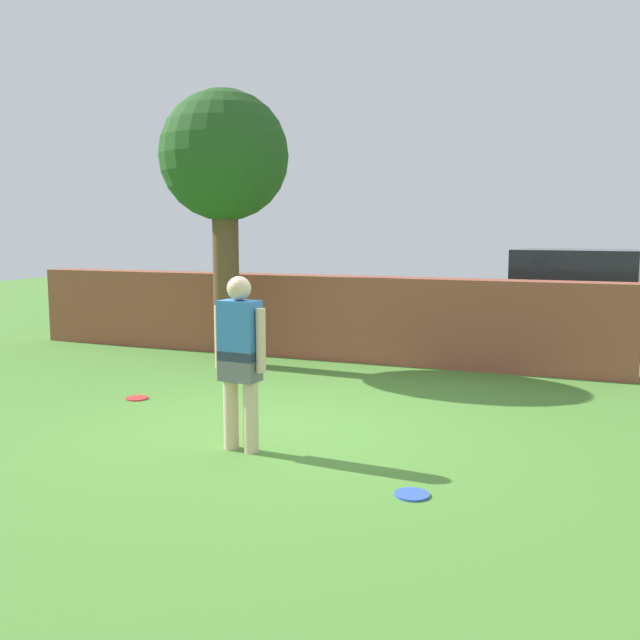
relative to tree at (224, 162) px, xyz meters
The scene contains 7 objects.
ground_plane 4.79m from the tree, 51.87° to the right, with size 40.00×40.00×0.00m, color #4C8433.
brick_wall 2.71m from the tree, 52.86° to the left, with size 10.02×0.50×1.33m, color brown.
tree is the anchor object (origin of this frame).
person 4.81m from the tree, 58.86° to the right, with size 0.54×0.25×1.62m.
car 6.35m from the tree, 34.42° to the left, with size 4.38×2.32×1.72m.
frisbee_blue 6.52m from the tree, 46.44° to the right, with size 0.27×0.27×0.02m, color blue.
frisbee_red 3.87m from the tree, 87.68° to the right, with size 0.27×0.27×0.02m, color red.
Camera 1 is at (2.94, -6.28, 2.02)m, focal length 38.88 mm.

